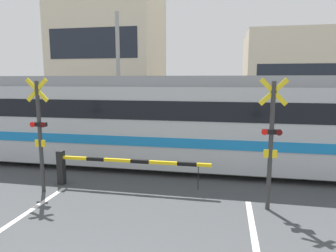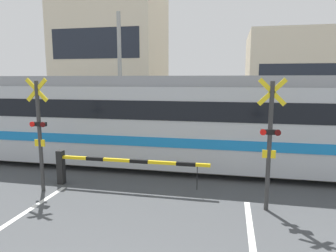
% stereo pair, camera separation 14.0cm
% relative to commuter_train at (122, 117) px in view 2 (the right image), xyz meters
% --- Properties ---
extents(rail_track_near, '(50.00, 0.10, 0.08)m').
position_rel_commuter_train_xyz_m(rail_track_near, '(1.90, -0.72, -1.78)').
color(rail_track_near, '#5B564C').
rests_on(rail_track_near, ground_plane).
extents(rail_track_far, '(50.00, 0.10, 0.08)m').
position_rel_commuter_train_xyz_m(rail_track_far, '(1.90, 0.72, -1.78)').
color(rail_track_far, '#5B564C').
rests_on(rail_track_far, ground_plane).
extents(commuter_train, '(21.16, 2.87, 3.40)m').
position_rel_commuter_train_xyz_m(commuter_train, '(0.00, 0.00, 0.00)').
color(commuter_train, '#B7BCC1').
rests_on(commuter_train, ground_plane).
extents(crossing_barrier_near, '(4.78, 0.20, 1.08)m').
position_rel_commuter_train_xyz_m(crossing_barrier_near, '(0.31, -2.66, -1.09)').
color(crossing_barrier_near, black).
rests_on(crossing_barrier_near, ground_plane).
extents(crossing_barrier_far, '(4.78, 0.20, 1.08)m').
position_rel_commuter_train_xyz_m(crossing_barrier_far, '(3.50, 2.69, -1.09)').
color(crossing_barrier_far, black).
rests_on(crossing_barrier_far, ground_plane).
extents(crossing_signal_left, '(0.68, 0.15, 3.32)m').
position_rel_commuter_train_xyz_m(crossing_signal_left, '(-1.27, -3.34, 0.02)').
color(crossing_signal_left, '#333333').
rests_on(crossing_signal_left, ground_plane).
extents(crossing_signal_right, '(0.68, 0.15, 3.32)m').
position_rel_commuter_train_xyz_m(crossing_signal_right, '(5.07, -3.34, 0.02)').
color(crossing_signal_right, '#333333').
rests_on(crossing_signal_right, ground_plane).
extents(pedestrian, '(0.38, 0.23, 1.78)m').
position_rel_commuter_train_xyz_m(pedestrian, '(1.58, 6.13, -0.78)').
color(pedestrian, brown).
rests_on(pedestrian, ground_plane).
extents(building_left_of_street, '(7.74, 6.68, 10.45)m').
position_rel_commuter_train_xyz_m(building_left_of_street, '(-5.29, 12.36, 3.41)').
color(building_left_of_street, beige).
rests_on(building_left_of_street, ground_plane).
extents(building_right_of_street, '(6.99, 6.68, 6.51)m').
position_rel_commuter_train_xyz_m(building_right_of_street, '(8.72, 12.36, 1.44)').
color(building_right_of_street, beige).
rests_on(building_right_of_street, ground_plane).
extents(utility_pole_streetside, '(0.22, 0.22, 6.91)m').
position_rel_commuter_train_xyz_m(utility_pole_streetside, '(-2.02, 5.19, 1.64)').
color(utility_pole_streetside, gray).
rests_on(utility_pole_streetside, ground_plane).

